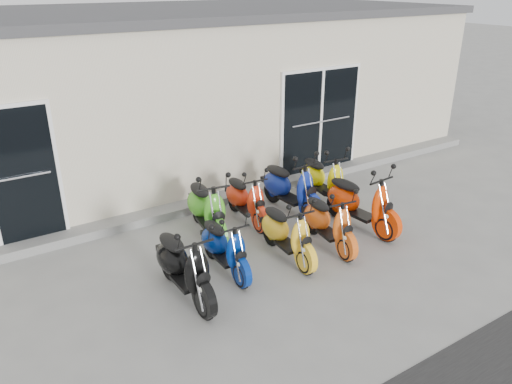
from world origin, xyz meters
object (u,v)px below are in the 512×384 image
scooter_front_red (361,195)px  scooter_front_orange_b (329,215)px  scooter_back_red (246,193)px  scooter_front_orange_a (287,226)px  scooter_front_blue (224,240)px  scooter_back_green (206,202)px  scooter_back_blue (290,180)px  scooter_back_yellow (324,173)px  scooter_front_black (183,258)px

scooter_front_red → scooter_front_orange_b: bearing=-172.2°
scooter_back_red → scooter_front_orange_a: bearing=-91.9°
scooter_front_blue → scooter_front_red: bearing=0.7°
scooter_front_blue → scooter_back_red: (1.12, 1.24, 0.02)m
scooter_back_green → scooter_back_red: size_ratio=1.14×
scooter_front_orange_b → scooter_back_blue: 1.38m
scooter_front_red → scooter_back_yellow: size_ratio=1.06×
scooter_front_orange_a → scooter_front_orange_b: bearing=-0.4°
scooter_front_black → scooter_front_red: bearing=3.1°
scooter_front_orange_a → scooter_back_green: 1.47m
scooter_back_green → scooter_back_blue: 1.69m
scooter_front_black → scooter_front_blue: scooter_front_black is taller
scooter_front_orange_b → scooter_front_red: (0.85, 0.19, 0.08)m
scooter_back_green → scooter_front_black: bearing=-118.7°
scooter_back_blue → scooter_front_blue: bearing=-153.2°
scooter_back_green → scooter_back_yellow: (2.50, 0.04, -0.03)m
scooter_front_black → scooter_back_green: 1.75m
scooter_back_green → scooter_back_yellow: scooter_back_green is taller
scooter_back_red → scooter_back_yellow: 1.70m
scooter_back_blue → scooter_back_yellow: scooter_back_blue is taller
scooter_front_orange_a → scooter_back_yellow: (1.84, 1.35, 0.04)m
scooter_front_orange_b → scooter_back_yellow: bearing=60.2°
scooter_front_blue → scooter_front_orange_b: scooter_front_orange_b is taller
scooter_back_green → scooter_back_blue: bearing=8.6°
scooter_front_blue → scooter_front_red: size_ratio=0.84×
scooter_front_orange_b → scooter_back_green: scooter_back_green is taller
scooter_front_orange_a → scooter_front_red: (1.63, 0.14, 0.07)m
scooter_front_red → scooter_back_blue: bearing=112.7°
scooter_front_orange_b → scooter_back_yellow: 1.76m
scooter_front_orange_a → scooter_front_orange_b: 0.78m
scooter_front_blue → scooter_front_orange_b: bearing=-5.8°
scooter_front_orange_b → scooter_back_red: size_ratio=1.00×
scooter_front_orange_b → scooter_back_red: bearing=120.7°
scooter_front_black → scooter_back_green: scooter_back_green is taller
scooter_front_blue → scooter_front_orange_a: size_ratio=0.95×
scooter_front_blue → scooter_front_red: (2.61, -0.04, 0.10)m
scooter_back_blue → scooter_front_orange_b: bearing=-103.0°
scooter_front_blue → scooter_front_orange_b: (1.75, -0.23, 0.02)m
scooter_front_red → scooter_front_black: bearing=179.0°
scooter_front_blue → scooter_back_red: scooter_back_red is taller
scooter_front_blue → scooter_front_orange_b: size_ratio=0.96×
scooter_back_green → scooter_back_red: (0.81, 0.10, -0.07)m
scooter_front_blue → scooter_front_orange_a: 1.00m
scooter_front_blue → scooter_front_orange_b: 1.77m
scooter_front_black → scooter_back_red: scooter_front_black is taller
scooter_back_red → scooter_back_blue: size_ratio=0.88×
scooter_front_orange_a → scooter_front_blue: bearing=173.4°
scooter_front_blue → scooter_front_black: bearing=-159.7°
scooter_front_orange_a → scooter_back_yellow: bearing=39.9°
scooter_front_red → scooter_back_red: size_ratio=1.14×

